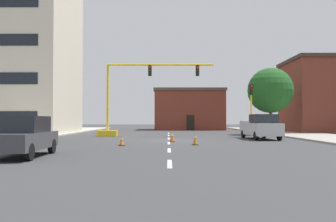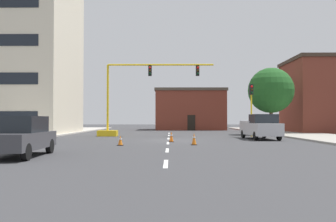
{
  "view_description": "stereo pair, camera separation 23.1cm",
  "coord_description": "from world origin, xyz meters",
  "px_view_note": "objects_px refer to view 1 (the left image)",
  "views": [
    {
      "loc": [
        -0.06,
        -26.81,
        1.61
      ],
      "look_at": [
        -0.07,
        7.07,
        2.39
      ],
      "focal_mm": 37.87,
      "sensor_mm": 36.0,
      "label": 1
    },
    {
      "loc": [
        0.17,
        -26.81,
        1.61
      ],
      "look_at": [
        -0.07,
        7.07,
        2.39
      ],
      "focal_mm": 37.87,
      "sensor_mm": 36.0,
      "label": 2
    }
  ],
  "objects_px": {
    "pickup_truck_silver": "(261,127)",
    "traffic_cone_roadside_a": "(172,137)",
    "traffic_light_pole_right": "(251,98)",
    "traffic_cone_roadside_b": "(122,141)",
    "traffic_signal_gantry": "(124,111)",
    "sedan_dark_gray_near_left": "(23,136)",
    "tree_right_mid": "(271,91)",
    "traffic_cone_roadside_c": "(195,139)"
  },
  "relations": [
    {
      "from": "pickup_truck_silver",
      "to": "traffic_cone_roadside_c",
      "type": "distance_m",
      "value": 8.66
    },
    {
      "from": "pickup_truck_silver",
      "to": "traffic_cone_roadside_a",
      "type": "bearing_deg",
      "value": -153.51
    },
    {
      "from": "sedan_dark_gray_near_left",
      "to": "traffic_cone_roadside_c",
      "type": "bearing_deg",
      "value": 41.06
    },
    {
      "from": "traffic_cone_roadside_b",
      "to": "tree_right_mid",
      "type": "bearing_deg",
      "value": 48.31
    },
    {
      "from": "traffic_light_pole_right",
      "to": "sedan_dark_gray_near_left",
      "type": "height_order",
      "value": "traffic_light_pole_right"
    },
    {
      "from": "pickup_truck_silver",
      "to": "traffic_cone_roadside_b",
      "type": "relative_size",
      "value": 8.73
    },
    {
      "from": "tree_right_mid",
      "to": "traffic_cone_roadside_c",
      "type": "bearing_deg",
      "value": -121.49
    },
    {
      "from": "pickup_truck_silver",
      "to": "sedan_dark_gray_near_left",
      "type": "height_order",
      "value": "pickup_truck_silver"
    },
    {
      "from": "sedan_dark_gray_near_left",
      "to": "traffic_cone_roadside_b",
      "type": "xyz_separation_m",
      "value": [
        3.4,
        6.39,
        -0.58
      ]
    },
    {
      "from": "traffic_signal_gantry",
      "to": "pickup_truck_silver",
      "type": "xyz_separation_m",
      "value": [
        11.65,
        -4.83,
        -1.38
      ]
    },
    {
      "from": "traffic_signal_gantry",
      "to": "traffic_light_pole_right",
      "type": "bearing_deg",
      "value": -3.7
    },
    {
      "from": "pickup_truck_silver",
      "to": "traffic_signal_gantry",
      "type": "bearing_deg",
      "value": 157.5
    },
    {
      "from": "traffic_cone_roadside_c",
      "to": "pickup_truck_silver",
      "type": "bearing_deg",
      "value": 48.25
    },
    {
      "from": "traffic_signal_gantry",
      "to": "tree_right_mid",
      "type": "height_order",
      "value": "tree_right_mid"
    },
    {
      "from": "traffic_cone_roadside_a",
      "to": "traffic_cone_roadside_c",
      "type": "bearing_deg",
      "value": -63.94
    },
    {
      "from": "traffic_light_pole_right",
      "to": "pickup_truck_silver",
      "type": "bearing_deg",
      "value": -93.18
    },
    {
      "from": "traffic_light_pole_right",
      "to": "traffic_cone_roadside_a",
      "type": "bearing_deg",
      "value": -134.08
    },
    {
      "from": "traffic_signal_gantry",
      "to": "sedan_dark_gray_near_left",
      "type": "bearing_deg",
      "value": -96.37
    },
    {
      "from": "traffic_cone_roadside_a",
      "to": "traffic_cone_roadside_c",
      "type": "height_order",
      "value": "traffic_cone_roadside_a"
    },
    {
      "from": "traffic_light_pole_right",
      "to": "pickup_truck_silver",
      "type": "relative_size",
      "value": 0.87
    },
    {
      "from": "traffic_cone_roadside_a",
      "to": "traffic_cone_roadside_b",
      "type": "distance_m",
      "value": 4.61
    },
    {
      "from": "tree_right_mid",
      "to": "traffic_signal_gantry",
      "type": "bearing_deg",
      "value": -167.33
    },
    {
      "from": "pickup_truck_silver",
      "to": "traffic_cone_roadside_c",
      "type": "xyz_separation_m",
      "value": [
        -5.75,
        -6.44,
        -0.6
      ]
    },
    {
      "from": "traffic_signal_gantry",
      "to": "traffic_cone_roadside_c",
      "type": "bearing_deg",
      "value": -62.38
    },
    {
      "from": "pickup_truck_silver",
      "to": "traffic_cone_roadside_a",
      "type": "xyz_separation_m",
      "value": [
        -7.16,
        -3.57,
        -0.6
      ]
    },
    {
      "from": "sedan_dark_gray_near_left",
      "to": "traffic_cone_roadside_c",
      "type": "xyz_separation_m",
      "value": [
        7.93,
        6.9,
        -0.52
      ]
    },
    {
      "from": "traffic_light_pole_right",
      "to": "tree_right_mid",
      "type": "xyz_separation_m",
      "value": [
        2.97,
        4.1,
        1.05
      ]
    },
    {
      "from": "traffic_light_pole_right",
      "to": "traffic_cone_roadside_c",
      "type": "distance_m",
      "value": 12.49
    },
    {
      "from": "pickup_truck_silver",
      "to": "sedan_dark_gray_near_left",
      "type": "bearing_deg",
      "value": -135.7
    },
    {
      "from": "tree_right_mid",
      "to": "traffic_cone_roadside_c",
      "type": "height_order",
      "value": "tree_right_mid"
    },
    {
      "from": "tree_right_mid",
      "to": "sedan_dark_gray_near_left",
      "type": "relative_size",
      "value": 1.52
    },
    {
      "from": "traffic_cone_roadside_c",
      "to": "traffic_cone_roadside_a",
      "type": "bearing_deg",
      "value": 116.06
    },
    {
      "from": "traffic_cone_roadside_a",
      "to": "traffic_cone_roadside_c",
      "type": "xyz_separation_m",
      "value": [
        1.41,
        -2.88,
        -0.0
      ]
    },
    {
      "from": "tree_right_mid",
      "to": "sedan_dark_gray_near_left",
      "type": "height_order",
      "value": "tree_right_mid"
    },
    {
      "from": "traffic_cone_roadside_b",
      "to": "traffic_cone_roadside_c",
      "type": "xyz_separation_m",
      "value": [
        4.52,
        0.52,
        0.06
      ]
    },
    {
      "from": "traffic_cone_roadside_b",
      "to": "traffic_cone_roadside_c",
      "type": "relative_size",
      "value": 0.83
    },
    {
      "from": "traffic_cone_roadside_a",
      "to": "traffic_cone_roadside_c",
      "type": "distance_m",
      "value": 3.2
    },
    {
      "from": "sedan_dark_gray_near_left",
      "to": "traffic_cone_roadside_a",
      "type": "relative_size",
      "value": 6.04
    },
    {
      "from": "pickup_truck_silver",
      "to": "traffic_cone_roadside_a",
      "type": "height_order",
      "value": "pickup_truck_silver"
    },
    {
      "from": "traffic_signal_gantry",
      "to": "sedan_dark_gray_near_left",
      "type": "xyz_separation_m",
      "value": [
        -2.03,
        -18.17,
        -1.46
      ]
    },
    {
      "from": "traffic_signal_gantry",
      "to": "tree_right_mid",
      "type": "xyz_separation_m",
      "value": [
        14.84,
        3.34,
        2.23
      ]
    },
    {
      "from": "tree_right_mid",
      "to": "traffic_cone_roadside_a",
      "type": "xyz_separation_m",
      "value": [
        -10.35,
        -11.73,
        -4.21
      ]
    }
  ]
}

